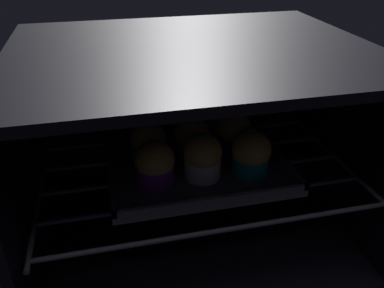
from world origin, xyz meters
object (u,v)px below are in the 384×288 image
muffin_row0_col2 (251,153)px  muffin_row1_col1 (191,137)px  baking_tray (192,156)px  muffin_row2_col1 (182,118)px  muffin_row2_col2 (222,115)px  muffin_row0_col1 (202,157)px  muffin_row1_col0 (148,142)px  muffin_row1_col2 (234,132)px  muffin_row2_col0 (142,122)px  muffin_row0_col0 (155,164)px

muffin_row0_col2 → muffin_row1_col1: muffin_row0_col2 is taller
baking_tray → muffin_row2_col1: size_ratio=3.77×
baking_tray → muffin_row2_col2: size_ratio=3.96×
baking_tray → muffin_row0_col1: bearing=-91.1°
baking_tray → muffin_row1_col0: muffin_row1_col0 is taller
muffin_row1_col0 → muffin_row1_col2: (15.85, -0.46, 0.37)cm
muffin_row0_col1 → muffin_row1_col2: bearing=43.0°
muffin_row0_col2 → muffin_row1_col2: (-0.43, 8.03, -0.08)cm
muffin_row1_col2 → muffin_row2_col1: bearing=136.2°
muffin_row0_col1 → muffin_row1_col1: size_ratio=1.13×
muffin_row1_col2 → muffin_row2_col0: size_ratio=0.99×
muffin_row2_col0 → muffin_row2_col2: bearing=0.2°
muffin_row1_col2 → muffin_row2_col2: (0.14, 8.06, -0.20)cm
muffin_row0_col1 → muffin_row2_col2: (8.18, 15.56, -0.39)cm
muffin_row0_col1 → muffin_row1_col0: 11.17cm
muffin_row1_col0 → muffin_row2_col2: muffin_row2_col2 is taller
muffin_row0_col0 → muffin_row1_col0: 7.94cm
muffin_row1_col0 → muffin_row2_col2: (15.99, 7.59, 0.17)cm
muffin_row0_col0 → muffin_row2_col2: 22.31cm
muffin_row0_col2 → muffin_row0_col1: bearing=176.4°
muffin_row1_col1 → muffin_row1_col2: (8.01, -0.32, 0.29)cm
muffin_row0_col1 → muffin_row1_col0: bearing=134.4°
muffin_row2_col2 → muffin_row1_col0: bearing=-154.6°
muffin_row2_col2 → muffin_row0_col2: bearing=-89.0°
muffin_row1_col2 → muffin_row2_col2: size_ratio=1.03×
muffin_row1_col2 → muffin_row1_col0: bearing=178.3°
muffin_row1_col1 → baking_tray: bearing=-55.7°
muffin_row0_col1 → muffin_row1_col0: (-7.81, 7.97, -0.56)cm
muffin_row0_col0 → muffin_row1_col2: size_ratio=0.94×
muffin_row0_col0 → muffin_row1_col0: bearing=89.9°
baking_tray → muffin_row1_col2: 8.92cm
muffin_row0_col2 → muffin_row2_col2: (-0.28, 16.09, -0.28)cm
muffin_row1_col2 → muffin_row2_col1: (-8.12, 7.80, 0.20)cm
baking_tray → muffin_row1_col0: bearing=177.7°
muffin_row2_col0 → muffin_row2_col1: size_ratio=0.99×
muffin_row0_col1 → muffin_row2_col2: muffin_row0_col1 is taller
baking_tray → muffin_row2_col1: bearing=91.7°
muffin_row0_col1 → muffin_row2_col2: size_ratio=1.04×
baking_tray → muffin_row0_col2: 12.40cm
baking_tray → muffin_row1_col2: muffin_row1_col2 is taller
muffin_row0_col0 → muffin_row0_col2: 16.30cm
muffin_row2_col1 → muffin_row0_col2: bearing=-61.6°
muffin_row1_col0 → muffin_row2_col0: (-0.14, 7.54, 0.48)cm
muffin_row2_col1 → muffin_row0_col1: bearing=-89.7°
muffin_row2_col2 → muffin_row0_col0: bearing=-135.9°
baking_tray → muffin_row1_col0: size_ratio=4.31×
muffin_row0_col2 → muffin_row2_col1: same height
muffin_row0_col1 → muffin_row0_col0: bearing=179.8°
baking_tray → muffin_row0_col0: size_ratio=4.12×
muffin_row0_col0 → muffin_row1_col2: (15.87, 7.48, 0.16)cm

